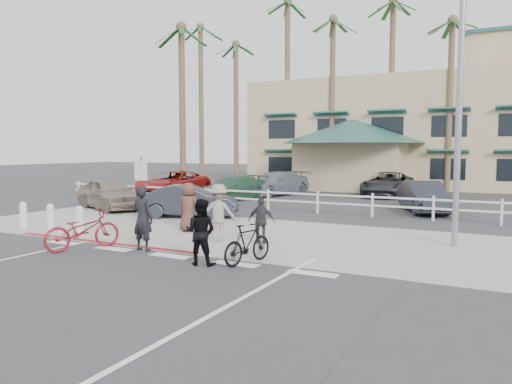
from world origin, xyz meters
The scene contains 34 objects.
ground centered at (0.00, 0.00, 0.00)m, with size 140.00×140.00×0.00m, color #333335.
bike_path centered at (0.00, -2.00, 0.00)m, with size 12.00×16.00×0.01m, color #333335.
sidewalk_plaza centered at (0.00, 4.50, 0.01)m, with size 22.00×7.00×0.01m, color gray.
cross_street centered at (0.00, 8.50, 0.00)m, with size 40.00×5.00×0.01m, color #333335.
parking_lot centered at (0.00, 18.00, 0.00)m, with size 50.00×16.00×0.01m, color #333335.
curb_red centered at (-3.00, 1.20, 0.01)m, with size 7.00×0.25×0.02m, color maroon.
rail_fence centered at (0.50, 10.50, 0.50)m, with size 29.40×0.16×1.00m, color silver, non-canonical shape.
building centered at (2.00, 31.00, 5.65)m, with size 28.00×16.00×11.30m, color #CDB68C, non-canonical shape.
sign_post centered at (-2.30, 2.20, 1.45)m, with size 0.50×0.10×2.90m, color gray, non-canonical shape.
bollard_0 centered at (-4.80, 2.00, 0.47)m, with size 0.26×0.26×0.95m, color silver, non-canonical shape.
bollard_1 centered at (-6.20, 2.00, 0.47)m, with size 0.26×0.26×0.95m, color silver, non-canonical shape.
bollard_2 centered at (-7.60, 2.00, 0.47)m, with size 0.26×0.26×0.95m, color silver, non-canonical shape.
streetlight_0 centered at (6.50, 5.50, 4.50)m, with size 0.60×2.00×9.00m, color gray, non-canonical shape.
palm_0 centered at (-16.00, 26.00, 7.50)m, with size 4.00×4.00×15.00m, color #1C4A23, non-canonical shape.
palm_1 centered at (-12.00, 25.00, 6.50)m, with size 4.00×4.00×13.00m, color #1C4A23, non-canonical shape.
palm_2 centered at (-8.00, 26.00, 8.00)m, with size 4.00×4.00×16.00m, color #1C4A23, non-canonical shape.
palm_3 centered at (-4.00, 25.00, 7.00)m, with size 4.00×4.00×14.00m, color #1C4A23, non-canonical shape.
palm_4 centered at (0.00, 26.00, 7.50)m, with size 4.00×4.00×15.00m, color #1C4A23, non-canonical shape.
palm_5 centered at (4.00, 25.00, 6.50)m, with size 4.00×4.00×13.00m, color #1C4A23, non-canonical shape.
palm_10 centered at (-10.00, 15.00, 6.00)m, with size 4.00×4.00×12.00m, color #1C4A23, non-canonical shape.
bike_red centered at (-2.72, 0.16, 0.56)m, with size 0.74×2.14×1.12m, color maroon.
rider_red centered at (-1.13, 0.85, 0.92)m, with size 0.67×0.44×1.83m, color black.
bike_black centered at (2.21, 0.81, 0.50)m, with size 0.47×1.67×1.00m, color black.
rider_black centered at (1.24, 0.18, 0.81)m, with size 0.79×0.62×1.63m, color black.
pedestrian_a centered at (0.01, 3.00, 0.89)m, with size 1.14×0.66×1.77m, color gray.
pedestrian_child centered at (1.32, 3.30, 0.69)m, with size 0.81×0.34×1.39m, color #2F2E33.
pedestrian_b centered at (-1.87, 4.07, 0.84)m, with size 0.83×0.54×1.69m, color brown.
car_white_sedan centered at (-3.97, 7.05, 0.67)m, with size 1.41×4.05×1.33m, color #22252F.
car_red_compact centered at (-8.83, 7.56, 0.75)m, with size 1.77×4.40×1.50m, color gray.
lot_car_0 centered at (-10.07, 14.16, 0.75)m, with size 2.50×5.41×1.50m, color maroon.
lot_car_1 centered at (-5.96, 13.98, 0.66)m, with size 1.86×4.58×1.33m, color #2F5941.
lot_car_3 centered at (4.41, 13.23, 0.69)m, with size 1.47×4.21×1.39m, color #252731.
lot_car_4 centered at (-4.98, 17.53, 0.72)m, with size 2.01×4.95×1.44m, color slate.
lot_car_5 centered at (1.28, 19.93, 0.73)m, with size 2.41×5.23×1.45m, color #2C2B31.
Camera 1 is at (8.01, -9.84, 2.85)m, focal length 35.00 mm.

